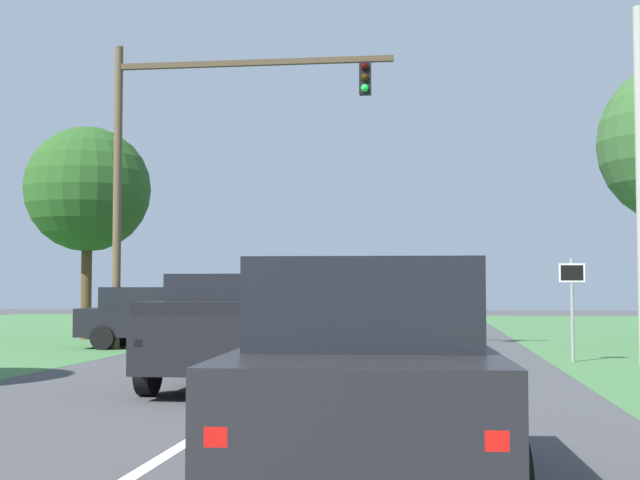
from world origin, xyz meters
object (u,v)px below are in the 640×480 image
Objects in this scene: red_suv_near at (368,371)px; traffic_light at (184,148)px; extra_tree_1 at (88,190)px; pickup_truck_lead at (232,329)px; crossing_suv_far at (159,316)px; keep_moving_sign at (572,295)px.

traffic_light reaches higher than red_suv_near.
red_suv_near is at bearing -62.76° from extra_tree_1.
pickup_truck_lead reaches higher than crossing_suv_far.
crossing_suv_far is at bearing 143.68° from traffic_light.
pickup_truck_lead is at bearing -59.38° from extra_tree_1.
pickup_truck_lead is 1.14× the size of crossing_suv_far.
crossing_suv_far is at bearing 162.19° from keep_moving_sign.
red_suv_near is 0.56× the size of traffic_light.
traffic_light is 4.94m from crossing_suv_far.
keep_moving_sign is 0.53× the size of crossing_suv_far.
extra_tree_1 reaches higher than crossing_suv_far.
red_suv_near reaches higher than crossing_suv_far.
red_suv_near is 8.40m from pickup_truck_lead.
keep_moving_sign reaches higher than pickup_truck_lead.
crossing_suv_far is at bearing 114.17° from pickup_truck_lead.
red_suv_near is 2.00× the size of keep_moving_sign.
keep_moving_sign is 0.33× the size of extra_tree_1.
traffic_light is at bearing 110.81° from red_suv_near.
traffic_light is 11.47m from keep_moving_sign.
keep_moving_sign is at bearing -27.24° from extra_tree_1.
extra_tree_1 is (-8.31, 14.04, 4.13)m from pickup_truck_lead.
keep_moving_sign is at bearing 75.02° from red_suv_near.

